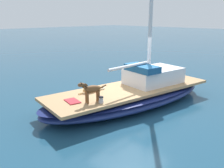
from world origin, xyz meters
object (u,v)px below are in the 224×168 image
object	(u,v)px
coiled_rope	(100,88)
sailboat_main	(131,96)
dog_brown	(91,90)
deck_winch	(101,100)
deck_towel	(72,101)
dog_tan	(91,89)

from	to	relation	value
coiled_rope	sailboat_main	bearing A→B (deg)	51.55
sailboat_main	dog_brown	bearing A→B (deg)	-85.07
deck_winch	coiled_rope	bearing A→B (deg)	138.24
deck_winch	dog_brown	bearing A→B (deg)	-142.07
coiled_rope	deck_towel	distance (m)	1.62
dog_tan	deck_winch	world-z (taller)	dog_tan
dog_tan	deck_winch	bearing A→B (deg)	-25.39
sailboat_main	deck_towel	size ratio (longest dim) A/B	13.46
dog_tan	coiled_rope	distance (m)	0.51
dog_tan	deck_towel	size ratio (longest dim) A/B	1.70
deck_towel	coiled_rope	bearing A→B (deg)	104.21
deck_winch	coiled_rope	distance (m)	1.53
coiled_rope	deck_towel	bearing A→B (deg)	-75.79
dog_tan	dog_brown	bearing A→B (deg)	-40.04
sailboat_main	coiled_rope	distance (m)	1.19
deck_winch	sailboat_main	bearing A→B (deg)	102.62
dog_tan	deck_winch	size ratio (longest dim) A/B	4.54
sailboat_main	deck_towel	xyz separation A→B (m)	(-0.31, -2.47, 0.34)
sailboat_main	dog_brown	xyz separation A→B (m)	(0.18, -2.10, 0.75)
dog_brown	deck_winch	distance (m)	0.45
dog_tan	deck_towel	world-z (taller)	dog_tan
sailboat_main	coiled_rope	size ratio (longest dim) A/B	23.26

